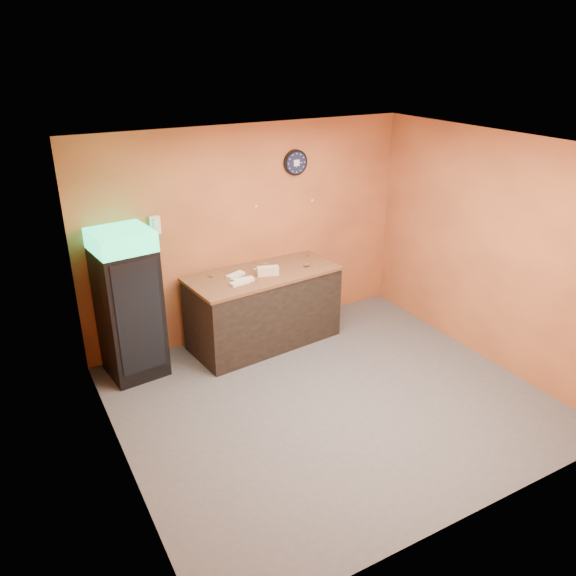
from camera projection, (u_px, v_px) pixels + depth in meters
floor at (329, 400)px, 6.32m from camera, size 4.50×4.50×0.00m
back_wall at (250, 233)px, 7.36m from camera, size 4.50×0.02×2.80m
left_wall at (111, 336)px, 4.76m from camera, size 0.02×4.00×2.80m
right_wall at (490, 250)px, 6.76m from camera, size 0.02×4.00×2.80m
ceiling at (338, 147)px, 5.20m from camera, size 4.50×4.00×0.02m
beverage_cooler at (129, 307)px, 6.48m from camera, size 0.70×0.71×1.81m
prep_counter at (264, 309)px, 7.37m from camera, size 2.00×1.06×0.96m
wall_clock at (296, 163)px, 7.29m from camera, size 0.33×0.06×0.33m
wall_phone at (155, 225)px, 6.64m from camera, size 0.12×0.10×0.22m
butcher_paper at (263, 274)px, 7.17m from camera, size 2.03×1.07×0.04m
sub_roll_stack at (268, 271)px, 7.05m from camera, size 0.29×0.16×0.12m
wrapped_sandwich_left at (240, 283)px, 6.81m from camera, size 0.26×0.14×0.04m
wrapped_sandwich_mid at (244, 280)px, 6.89m from camera, size 0.26×0.13×0.04m
wrapped_sandwich_right at (235, 275)px, 7.03m from camera, size 0.27×0.18×0.04m
kitchen_tool at (265, 266)px, 7.28m from camera, size 0.06×0.06×0.06m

